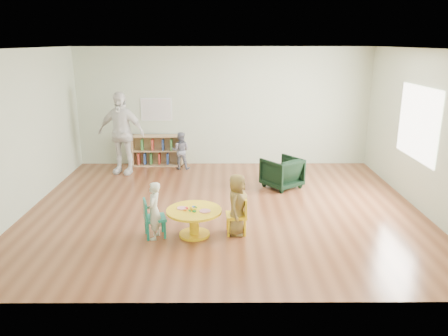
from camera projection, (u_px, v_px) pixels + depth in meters
name	position (u px, v px, depth m)	size (l,w,h in m)	color
room	(225.00, 104.00, 7.41)	(7.10, 7.00, 2.80)	brown
activity_table	(194.00, 218.00, 6.73)	(0.86, 0.86, 0.47)	yellow
kid_chair_left	(152.00, 217.00, 6.68)	(0.39, 0.39, 0.60)	#177F6B
kid_chair_right	(239.00, 214.00, 6.81)	(0.33, 0.33, 0.59)	yellow
bookshelf	(157.00, 151.00, 10.57)	(1.20, 0.30, 0.75)	tan
alphabet_poster	(156.00, 109.00, 10.42)	(0.74, 0.01, 0.54)	white
armchair	(282.00, 173.00, 8.96)	(0.67, 0.69, 0.63)	black
child_left	(154.00, 211.00, 6.59)	(0.33, 0.22, 0.90)	silver
child_right	(237.00, 205.00, 6.73)	(0.48, 0.31, 0.98)	gold
toddler	(181.00, 151.00, 10.24)	(0.43, 0.34, 0.89)	#181F3D
adult_caretaker	(121.00, 133.00, 9.80)	(1.09, 0.45, 1.86)	white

